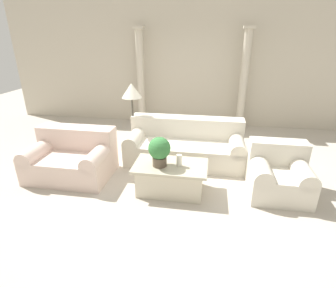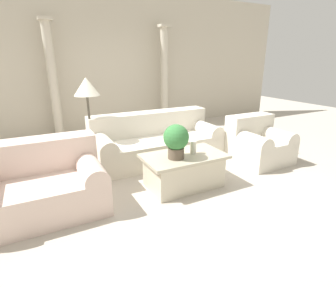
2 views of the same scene
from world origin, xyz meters
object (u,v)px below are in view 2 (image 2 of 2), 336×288
object	(u,v)px
potted_plant	(176,140)
armchair	(258,142)
sofa_long	(155,141)
coffee_table	(184,170)
floor_lamp	(87,92)
loveseat	(42,183)

from	to	relation	value
potted_plant	armchair	size ratio (longest dim) A/B	0.52
sofa_long	coffee_table	bearing A→B (deg)	-95.01
floor_lamp	armchair	size ratio (longest dim) A/B	1.65
potted_plant	coffee_table	bearing A→B (deg)	19.29
coffee_table	potted_plant	xyz separation A→B (m)	(-0.16, -0.06, 0.48)
loveseat	coffee_table	size ratio (longest dim) A/B	1.22
potted_plant	floor_lamp	xyz separation A→B (m)	(-0.80, 1.36, 0.50)
armchair	coffee_table	bearing A→B (deg)	-171.11
sofa_long	loveseat	size ratio (longest dim) A/B	1.61
sofa_long	armchair	bearing A→B (deg)	-30.50
loveseat	potted_plant	xyz separation A→B (m)	(1.60, -0.31, 0.39)
coffee_table	armchair	world-z (taller)	armchair
coffee_table	potted_plant	size ratio (longest dim) A/B	2.47
coffee_table	floor_lamp	bearing A→B (deg)	126.39
floor_lamp	armchair	bearing A→B (deg)	-22.13
coffee_table	loveseat	bearing A→B (deg)	171.74
armchair	potted_plant	bearing A→B (deg)	-170.14
coffee_table	armchair	size ratio (longest dim) A/B	1.28
floor_lamp	potted_plant	bearing A→B (deg)	-59.51
sofa_long	floor_lamp	bearing A→B (deg)	171.74
potted_plant	armchair	world-z (taller)	potted_plant
loveseat	armchair	xyz separation A→B (m)	(3.38, -0.00, -0.00)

